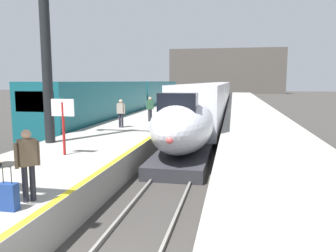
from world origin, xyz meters
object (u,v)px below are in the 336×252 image
highspeed_train_main (217,94)px  regional_train_adjacent (134,97)px  passenger_mid_platform (150,107)px  station_column_mid (44,10)px  rolling_suitcase (8,197)px  passenger_near_edge (28,160)px  departure_info_board (63,115)px  passenger_far_waiting (121,111)px

highspeed_train_main → regional_train_adjacent: (-8.10, -14.57, 0.16)m
passenger_mid_platform → station_column_mid: bearing=-105.9°
highspeed_train_main → rolling_suitcase: highspeed_train_main is taller
highspeed_train_main → passenger_near_edge: 42.02m
highspeed_train_main → station_column_mid: bearing=-99.6°
passenger_near_edge → departure_info_board: size_ratio=0.80×
regional_train_adjacent → departure_info_board: (4.11, -22.70, 0.43)m
passenger_mid_platform → passenger_far_waiting: size_ratio=1.00×
highspeed_train_main → rolling_suitcase: bearing=-93.3°
regional_train_adjacent → passenger_near_edge: regional_train_adjacent is taller
passenger_near_edge → passenger_mid_platform: size_ratio=1.00×
regional_train_adjacent → passenger_near_edge: 27.98m
departure_info_board → passenger_mid_platform: bearing=87.0°
passenger_near_edge → departure_info_board: 4.98m
passenger_mid_platform → passenger_near_edge: bearing=-86.2°
passenger_near_edge → rolling_suitcase: bearing=-100.7°
passenger_near_edge → highspeed_train_main: bearing=86.8°
passenger_near_edge → passenger_far_waiting: 12.45m
passenger_far_waiting → rolling_suitcase: bearing=-81.6°
highspeed_train_main → passenger_mid_platform: bearing=-97.4°
rolling_suitcase → departure_info_board: (-1.52, 5.26, 1.20)m
station_column_mid → departure_info_board: (1.91, -2.25, -4.34)m
passenger_mid_platform → departure_info_board: departure_info_board is taller
highspeed_train_main → passenger_near_edge: size_ratio=44.63×
regional_train_adjacent → passenger_far_waiting: regional_train_adjacent is taller
regional_train_adjacent → station_column_mid: station_column_mid is taller
highspeed_train_main → passenger_near_edge: bearing=-93.2°
passenger_near_edge → passenger_far_waiting: same height
passenger_mid_platform → departure_info_board: (-0.58, -10.99, 0.52)m
passenger_mid_platform → passenger_far_waiting: 3.51m
passenger_mid_platform → regional_train_adjacent: bearing=111.8°
passenger_mid_platform → passenger_far_waiting: (-0.95, -3.38, 0.00)m
regional_train_adjacent → station_column_mid: (2.20, -20.45, 4.77)m
regional_train_adjacent → passenger_mid_platform: 12.62m
highspeed_train_main → regional_train_adjacent: size_ratio=2.06×
regional_train_adjacent → passenger_far_waiting: size_ratio=21.66×
passenger_far_waiting → passenger_near_edge: bearing=-80.8°
highspeed_train_main → departure_info_board: bearing=-96.1°
passenger_mid_platform → departure_info_board: size_ratio=0.80×
station_column_mid → departure_info_board: bearing=-49.6°
passenger_far_waiting → departure_info_board: bearing=-87.2°
rolling_suitcase → highspeed_train_main: bearing=86.7°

